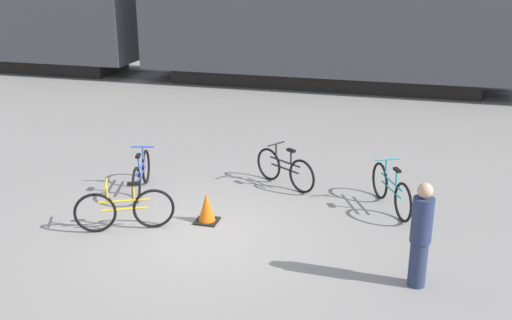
{
  "coord_description": "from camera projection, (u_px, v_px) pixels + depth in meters",
  "views": [
    {
      "loc": [
        3.35,
        -8.6,
        4.57
      ],
      "look_at": [
        0.72,
        1.0,
        1.1
      ],
      "focal_mm": 42.0,
      "sensor_mm": 36.0,
      "label": 1
    }
  ],
  "objects": [
    {
      "name": "traffic_cone",
      "position": [
        207.0,
        209.0,
        10.63
      ],
      "size": [
        0.4,
        0.4,
        0.55
      ],
      "color": "black",
      "rests_on": "ground_plane"
    },
    {
      "name": "ground_plane",
      "position": [
        200.0,
        236.0,
        10.18
      ],
      "size": [
        80.0,
        80.0,
        0.0
      ],
      "primitive_type": "plane",
      "color": "gray"
    },
    {
      "name": "bicycle_teal",
      "position": [
        391.0,
        190.0,
        11.13
      ],
      "size": [
        0.84,
        1.65,
        0.9
      ],
      "color": "black",
      "rests_on": "ground_plane"
    },
    {
      "name": "rail_far",
      "position": [
        325.0,
        81.0,
        22.35
      ],
      "size": [
        52.09,
        0.07,
        0.01
      ],
      "primitive_type": "cube",
      "color": "#4C4238",
      "rests_on": "ground_plane"
    },
    {
      "name": "bicycle_blue",
      "position": [
        141.0,
        175.0,
        11.91
      ],
      "size": [
        0.56,
        1.7,
        0.88
      ],
      "color": "black",
      "rests_on": "ground_plane"
    },
    {
      "name": "bicycle_yellow",
      "position": [
        125.0,
        210.0,
        10.28
      ],
      "size": [
        1.56,
        0.79,
        0.9
      ],
      "color": "black",
      "rests_on": "ground_plane"
    },
    {
      "name": "bicycle_black",
      "position": [
        285.0,
        169.0,
        12.23
      ],
      "size": [
        1.42,
        0.95,
        0.86
      ],
      "color": "black",
      "rests_on": "ground_plane"
    },
    {
      "name": "person_in_navy",
      "position": [
        421.0,
        235.0,
        8.41
      ],
      "size": [
        0.3,
        0.3,
        1.59
      ],
      "rotation": [
        0.0,
        0.0,
        3.1
      ],
      "color": "#283351",
      "rests_on": "ground_plane"
    },
    {
      "name": "freight_train",
      "position": [
        325.0,
        7.0,
        20.79
      ],
      "size": [
        40.09,
        3.19,
        5.32
      ],
      "color": "black",
      "rests_on": "ground_plane"
    },
    {
      "name": "rail_near",
      "position": [
        318.0,
        89.0,
        21.04
      ],
      "size": [
        52.09,
        0.07,
        0.01
      ],
      "primitive_type": "cube",
      "color": "#4C4238",
      "rests_on": "ground_plane"
    }
  ]
}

